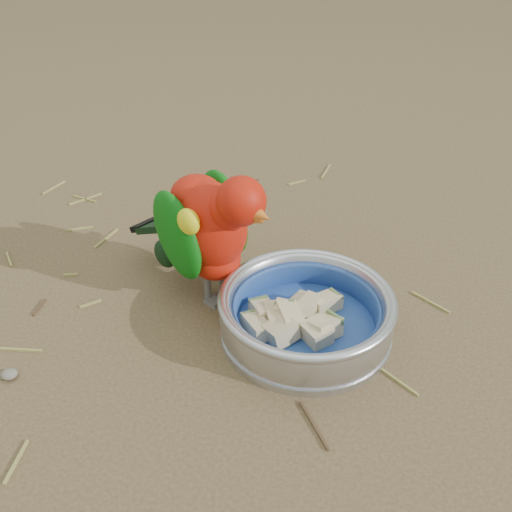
{
  "coord_description": "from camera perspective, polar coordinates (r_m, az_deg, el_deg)",
  "views": [
    {
      "loc": [
        -0.01,
        -0.59,
        0.49
      ],
      "look_at": [
        0.03,
        0.03,
        0.08
      ],
      "focal_mm": 40.0,
      "sensor_mm": 36.0,
      "label": 1
    }
  ],
  "objects": [
    {
      "name": "ground",
      "position": [
        0.77,
        -2.15,
        -6.29
      ],
      "size": [
        60.0,
        60.0,
        0.0
      ],
      "primitive_type": "plane",
      "color": "brown"
    },
    {
      "name": "food_bowl",
      "position": [
        0.74,
        4.94,
        -7.28
      ],
      "size": [
        0.22,
        0.22,
        0.02
      ],
      "primitive_type": "cylinder",
      "color": "#B2B2BA",
      "rests_on": "ground"
    },
    {
      "name": "bowl_wall",
      "position": [
        0.72,
        5.06,
        -5.48
      ],
      "size": [
        0.22,
        0.22,
        0.04
      ],
      "primitive_type": null,
      "color": "#B2B2BA",
      "rests_on": "food_bowl"
    },
    {
      "name": "fruit_wedges",
      "position": [
        0.73,
        5.03,
        -5.91
      ],
      "size": [
        0.13,
        0.13,
        0.03
      ],
      "primitive_type": null,
      "color": "#CDB689",
      "rests_on": "food_bowl"
    },
    {
      "name": "lory_parrot",
      "position": [
        0.76,
        -4.6,
        1.99
      ],
      "size": [
        0.25,
        0.25,
        0.19
      ],
      "primitive_type": null,
      "rotation": [
        0.0,
        0.0,
        -2.4
      ],
      "color": "#B51708",
      "rests_on": "ground"
    },
    {
      "name": "ground_debris",
      "position": [
        0.79,
        -1.23,
        -4.69
      ],
      "size": [
        0.9,
        0.8,
        0.01
      ],
      "primitive_type": null,
      "color": "olive",
      "rests_on": "ground"
    }
  ]
}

